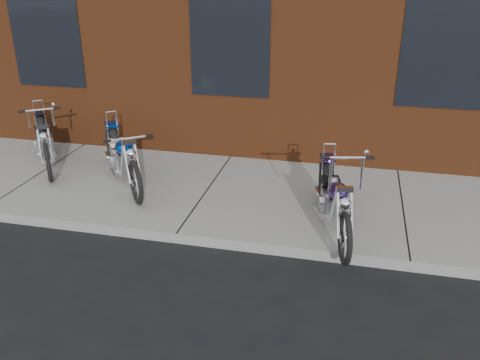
# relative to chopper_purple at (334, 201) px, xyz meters

# --- Properties ---
(ground) EXTENTS (120.00, 120.00, 0.00)m
(ground) POSITION_rel_chopper_purple_xyz_m (-2.02, -0.63, -0.56)
(ground) COLOR black
(ground) RESTS_ON ground
(sidewalk) EXTENTS (22.00, 3.00, 0.15)m
(sidewalk) POSITION_rel_chopper_purple_xyz_m (-2.02, 0.87, -0.49)
(sidewalk) COLOR gray
(sidewalk) RESTS_ON ground
(chopper_purple) EXTENTS (0.70, 2.24, 1.27)m
(chopper_purple) POSITION_rel_chopper_purple_xyz_m (0.00, 0.00, 0.00)
(chopper_purple) COLOR black
(chopper_purple) RESTS_ON sidewalk
(chopper_blue) EXTENTS (1.51, 1.94, 1.02)m
(chopper_blue) POSITION_rel_chopper_purple_xyz_m (-3.43, 0.83, 0.01)
(chopper_blue) COLOR black
(chopper_blue) RESTS_ON sidewalk
(chopper_third) EXTENTS (1.43, 1.93, 1.17)m
(chopper_third) POSITION_rel_chopper_purple_xyz_m (-5.14, 1.27, 0.01)
(chopper_third) COLOR black
(chopper_third) RESTS_ON sidewalk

